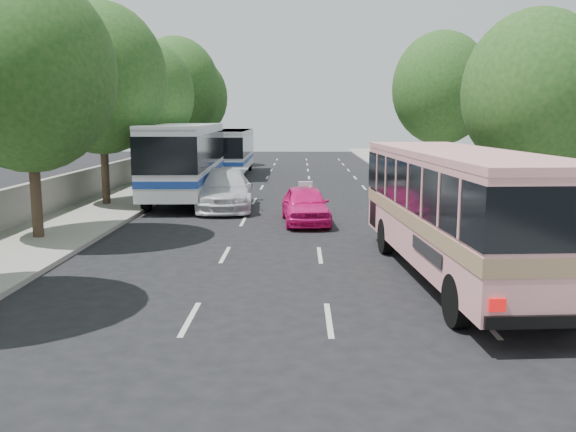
{
  "coord_description": "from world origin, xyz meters",
  "views": [
    {
      "loc": [
        0.4,
        -14.15,
        4.17
      ],
      "look_at": [
        0.08,
        1.61,
        1.6
      ],
      "focal_mm": 38.0,
      "sensor_mm": 36.0,
      "label": 1
    }
  ],
  "objects_px": {
    "pink_bus": "(459,200)",
    "tour_coach_rear": "(233,148)",
    "tour_coach_front": "(186,154)",
    "pink_taxi": "(305,205)",
    "white_pickup": "(225,190)"
  },
  "relations": [
    {
      "from": "tour_coach_front",
      "to": "white_pickup",
      "type": "bearing_deg",
      "value": -58.94
    },
    {
      "from": "pink_bus",
      "to": "white_pickup",
      "type": "relative_size",
      "value": 1.79
    },
    {
      "from": "tour_coach_front",
      "to": "tour_coach_rear",
      "type": "xyz_separation_m",
      "value": [
        0.96,
        12.98,
        -0.34
      ]
    },
    {
      "from": "pink_taxi",
      "to": "tour_coach_rear",
      "type": "relative_size",
      "value": 0.4
    },
    {
      "from": "pink_bus",
      "to": "tour_coach_rear",
      "type": "bearing_deg",
      "value": 102.93
    },
    {
      "from": "pink_taxi",
      "to": "white_pickup",
      "type": "xyz_separation_m",
      "value": [
        -3.63,
        3.72,
        0.13
      ]
    },
    {
      "from": "tour_coach_rear",
      "to": "pink_taxi",
      "type": "bearing_deg",
      "value": -76.75
    },
    {
      "from": "tour_coach_rear",
      "to": "tour_coach_front",
      "type": "bearing_deg",
      "value": -95.02
    },
    {
      "from": "pink_bus",
      "to": "tour_coach_front",
      "type": "bearing_deg",
      "value": 117.67
    },
    {
      "from": "white_pickup",
      "to": "tour_coach_front",
      "type": "relative_size",
      "value": 0.47
    },
    {
      "from": "tour_coach_front",
      "to": "tour_coach_rear",
      "type": "height_order",
      "value": "tour_coach_front"
    },
    {
      "from": "tour_coach_front",
      "to": "tour_coach_rear",
      "type": "distance_m",
      "value": 13.02
    },
    {
      "from": "pink_taxi",
      "to": "tour_coach_front",
      "type": "distance_m",
      "value": 9.69
    },
    {
      "from": "pink_bus",
      "to": "tour_coach_rear",
      "type": "distance_m",
      "value": 30.17
    },
    {
      "from": "tour_coach_front",
      "to": "pink_bus",
      "type": "bearing_deg",
      "value": -60.39
    }
  ]
}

